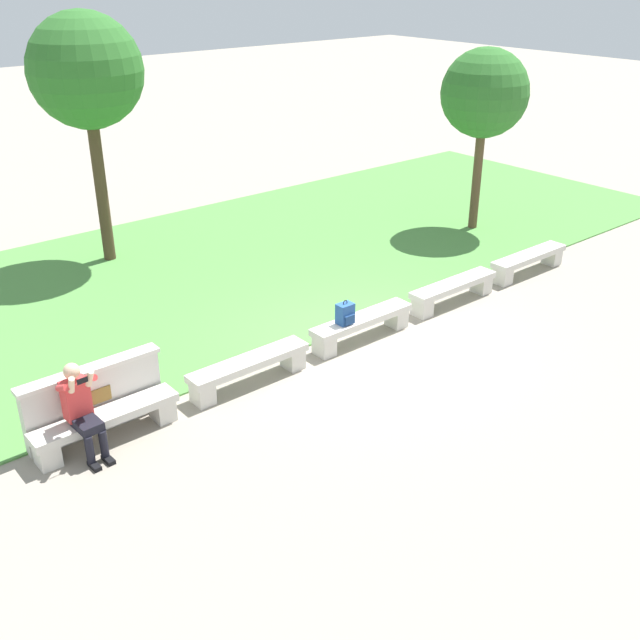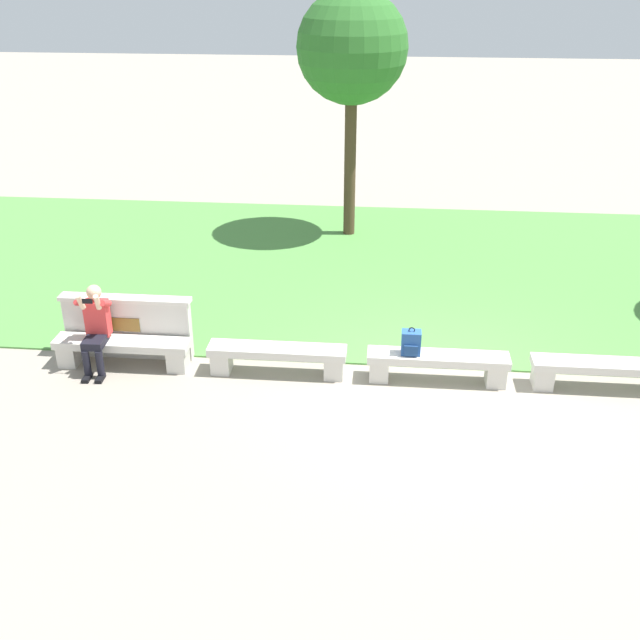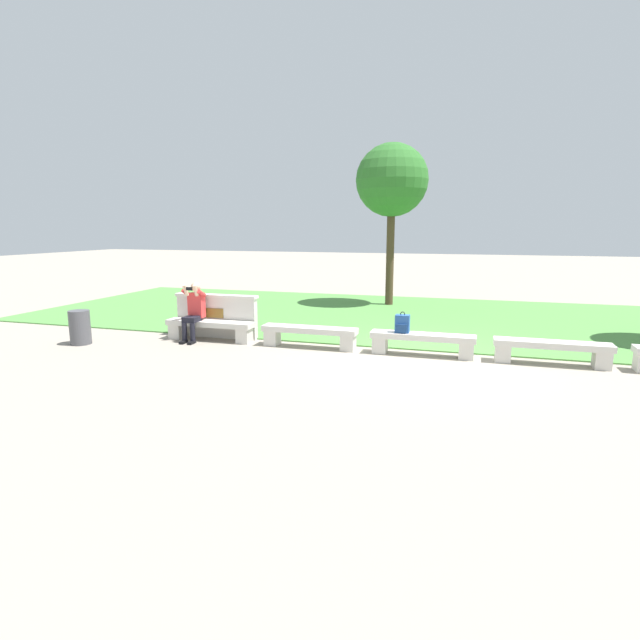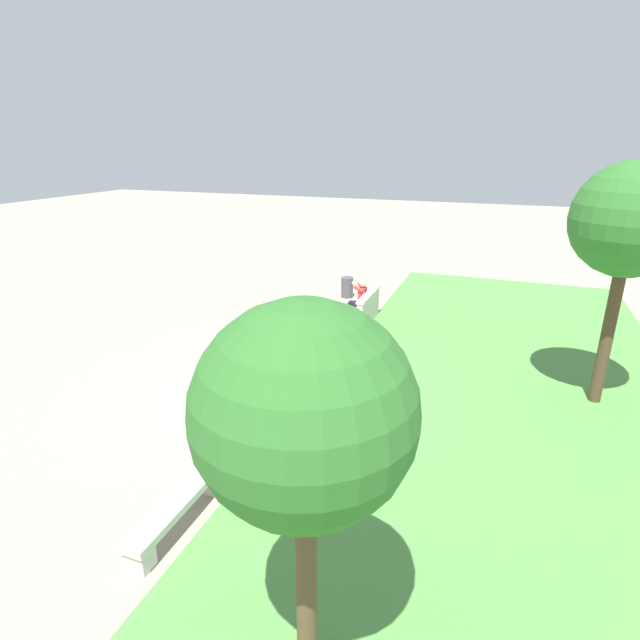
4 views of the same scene
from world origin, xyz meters
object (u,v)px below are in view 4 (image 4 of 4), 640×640
(bench_near, at_px, (333,340))
(bench_mid, at_px, (300,376))
(bench_end, at_px, (177,508))
(trash_bin, at_px, (347,287))
(bench_far, at_px, (252,427))
(backpack, at_px, (305,356))
(person_photographer, at_px, (359,297))
(bench_main, at_px, (358,314))
(tree_behind_wall, at_px, (631,222))
(tree_left_background, at_px, (304,414))

(bench_near, height_order, bench_mid, same)
(bench_near, bearing_deg, bench_end, 0.00)
(trash_bin, bearing_deg, bench_far, 6.83)
(trash_bin, bearing_deg, bench_end, 5.49)
(bench_end, height_order, backpack, backpack)
(person_photographer, bearing_deg, bench_main, 13.03)
(person_photographer, distance_m, backpack, 4.68)
(tree_behind_wall, relative_size, trash_bin, 6.87)
(bench_main, bearing_deg, tree_left_background, 13.70)
(person_photographer, height_order, trash_bin, person_photographer)
(bench_near, relative_size, tree_left_background, 0.49)
(bench_end, xyz_separation_m, trash_bin, (-12.04, -1.16, 0.07))
(bench_mid, xyz_separation_m, tree_behind_wall, (-1.68, 6.38, 3.66))
(bench_main, bearing_deg, tree_behind_wall, 64.33)
(bench_mid, height_order, tree_left_background, tree_left_background)
(bench_near, bearing_deg, backpack, -0.59)
(bench_end, bearing_deg, backpack, -179.77)
(bench_mid, height_order, bench_far, same)
(bench_main, bearing_deg, bench_mid, 0.00)
(bench_near, xyz_separation_m, person_photographer, (-2.71, -0.08, 0.43))
(person_photographer, bearing_deg, tree_left_background, 13.68)
(backpack, distance_m, tree_behind_wall, 7.33)
(tree_left_background, bearing_deg, bench_near, -162.68)
(bench_near, distance_m, tree_behind_wall, 7.39)
(bench_main, bearing_deg, bench_far, 0.00)
(bench_far, height_order, tree_left_background, tree_left_background)
(bench_mid, distance_m, person_photographer, 5.10)
(backpack, distance_m, tree_left_background, 7.53)
(bench_near, height_order, bench_far, same)
(bench_end, distance_m, backpack, 5.16)
(bench_end, xyz_separation_m, tree_left_background, (1.39, 2.65, 2.90))
(bench_near, distance_m, bench_end, 7.12)
(bench_far, xyz_separation_m, person_photographer, (-7.46, -0.08, 0.43))
(bench_mid, distance_m, backpack, 0.52)
(tree_left_background, bearing_deg, person_photographer, -166.32)
(bench_main, distance_m, tree_behind_wall, 7.97)
(person_photographer, distance_m, tree_left_background, 11.81)
(bench_mid, bearing_deg, tree_left_background, 23.38)
(bench_mid, bearing_deg, bench_far, 0.00)
(bench_near, bearing_deg, tree_left_background, 17.32)
(bench_main, relative_size, bench_mid, 1.00)
(backpack, relative_size, trash_bin, 0.57)
(bench_main, height_order, trash_bin, trash_bin)
(bench_mid, distance_m, tree_left_background, 7.29)
(bench_main, bearing_deg, backpack, -0.27)
(bench_mid, height_order, bench_end, same)
(bench_mid, xyz_separation_m, trash_bin, (-7.29, -1.16, 0.07))
(bench_far, distance_m, backpack, 2.80)
(bench_near, bearing_deg, bench_far, 0.00)
(bench_near, distance_m, person_photographer, 2.75)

